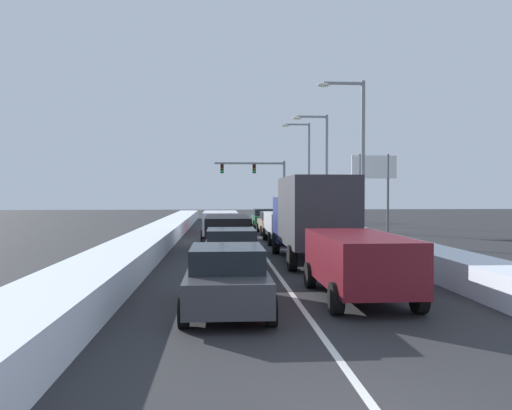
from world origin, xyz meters
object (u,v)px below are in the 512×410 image
at_px(box_truck_right_lane_second, 312,214).
at_px(sedan_charcoal_center_lane_nearest, 227,278).
at_px(sedan_gray_center_lane_second, 231,250).
at_px(street_lamp_right_near, 357,147).
at_px(sedan_green_right_lane_fifth, 264,218).
at_px(street_lamp_right_far, 305,164).
at_px(sedan_tan_right_lane_fourth, 273,223).
at_px(roadside_sign_right, 374,175).
at_px(traffic_light_gantry, 262,177).
at_px(suv_black_center_lane_third, 227,230).
at_px(suv_maroon_right_lane_nearest, 358,260).
at_px(suv_silver_right_lane_third, 285,224).
at_px(sedan_red_center_lane_fifth, 220,221).
at_px(street_lamp_right_mid, 322,162).
at_px(suv_white_center_lane_fourth, 220,223).

relative_size(box_truck_right_lane_second, sedan_charcoal_center_lane_nearest, 1.60).
relative_size(sedan_gray_center_lane_second, street_lamp_right_near, 0.51).
height_order(sedan_green_right_lane_fifth, sedan_charcoal_center_lane_nearest, same).
bearing_deg(sedan_charcoal_center_lane_nearest, street_lamp_right_far, 77.86).
xyz_separation_m(sedan_tan_right_lane_fourth, sedan_charcoal_center_lane_nearest, (-3.43, -22.97, 0.00)).
xyz_separation_m(street_lamp_right_near, roadside_sign_right, (3.33, 7.92, -1.24)).
bearing_deg(street_lamp_right_far, traffic_light_gantry, 114.43).
relative_size(sedan_charcoal_center_lane_nearest, suv_black_center_lane_third, 0.92).
xyz_separation_m(box_truck_right_lane_second, suv_black_center_lane_third, (-3.32, 3.81, -0.88)).
xyz_separation_m(suv_maroon_right_lane_nearest, suv_silver_right_lane_third, (0.04, 15.65, 0.00)).
bearing_deg(sedan_red_center_lane_fifth, sedan_green_right_lane_fifth, 53.40).
bearing_deg(street_lamp_right_far, box_truck_right_lane_second, -98.79).
xyz_separation_m(sedan_gray_center_lane_second, roadside_sign_right, (10.40, 18.04, 3.25)).
relative_size(suv_black_center_lane_third, street_lamp_right_mid, 0.58).
bearing_deg(street_lamp_right_far, street_lamp_right_mid, -92.37).
xyz_separation_m(sedan_charcoal_center_lane_nearest, street_lamp_right_far, (7.75, 36.01, 4.70)).
distance_m(suv_silver_right_lane_third, street_lamp_right_mid, 10.87).
height_order(street_lamp_right_far, roadside_sign_right, street_lamp_right_far).
xyz_separation_m(suv_silver_right_lane_third, sedan_green_right_lane_fifth, (-0.03, 13.09, -0.25)).
relative_size(suv_white_center_lane_fourth, sedan_red_center_lane_fifth, 1.09).
bearing_deg(sedan_red_center_lane_fifth, traffic_light_gantry, 76.28).
bearing_deg(suv_silver_right_lane_third, box_truck_right_lane_second, -89.61).
xyz_separation_m(sedan_tan_right_lane_fourth, roadside_sign_right, (7.21, 1.02, 3.25)).
relative_size(sedan_green_right_lane_fifth, street_lamp_right_mid, 0.53).
bearing_deg(suv_white_center_lane_fourth, suv_black_center_lane_third, -87.26).
distance_m(suv_white_center_lane_fourth, sedan_red_center_lane_fifth, 6.55).
distance_m(suv_maroon_right_lane_nearest, sedan_red_center_lane_fifth, 24.23).
height_order(sedan_tan_right_lane_fourth, sedan_gray_center_lane_second, same).
relative_size(suv_black_center_lane_third, traffic_light_gantry, 0.65).
bearing_deg(roadside_sign_right, sedan_green_right_lane_fifth, 141.02).
distance_m(suv_maroon_right_lane_nearest, sedan_green_right_lane_fifth, 28.74).
xyz_separation_m(sedan_red_center_lane_fifth, street_lamp_right_mid, (7.47, 0.98, 4.31)).
height_order(suv_white_center_lane_fourth, street_lamp_right_near, street_lamp_right_near).
xyz_separation_m(sedan_tan_right_lane_fourth, street_lamp_right_mid, (3.91, 3.07, 4.31)).
xyz_separation_m(sedan_green_right_lane_fifth, street_lamp_right_far, (4.34, 6.18, 4.70)).
bearing_deg(sedan_green_right_lane_fifth, suv_white_center_lane_fourth, -107.34).
xyz_separation_m(suv_silver_right_lane_third, sedan_charcoal_center_lane_nearest, (-3.44, -16.74, -0.25)).
bearing_deg(sedan_charcoal_center_lane_nearest, suv_white_center_lane_fourth, 90.39).
bearing_deg(roadside_sign_right, traffic_light_gantry, 107.85).
bearing_deg(street_lamp_right_near, suv_silver_right_lane_third, 170.14).
distance_m(sedan_green_right_lane_fifth, suv_black_center_lane_third, 17.83).
relative_size(suv_maroon_right_lane_nearest, sedan_tan_right_lane_fourth, 1.09).
xyz_separation_m(box_truck_right_lane_second, roadside_sign_right, (7.14, 15.50, 2.12)).
bearing_deg(roadside_sign_right, suv_white_center_lane_fourth, -153.08).
relative_size(suv_silver_right_lane_third, street_lamp_right_far, 0.53).
xyz_separation_m(sedan_red_center_lane_fifth, street_lamp_right_far, (7.89, 10.95, 4.70)).
relative_size(box_truck_right_lane_second, sedan_tan_right_lane_fourth, 1.60).
relative_size(suv_silver_right_lane_third, roadside_sign_right, 0.89).
xyz_separation_m(sedan_gray_center_lane_second, street_lamp_right_far, (7.52, 30.06, 4.70)).
bearing_deg(suv_silver_right_lane_third, roadside_sign_right, 45.18).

